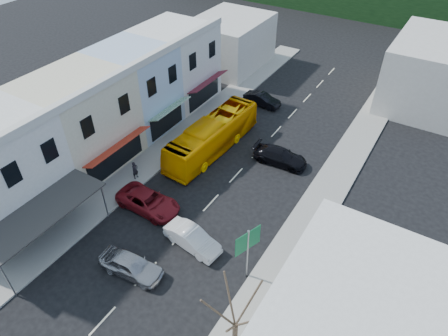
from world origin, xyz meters
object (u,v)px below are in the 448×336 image
car_white (192,239)px  direction_sign (247,255)px  street_tree (235,326)px  car_red (148,202)px  pedestrian_left (135,170)px  traffic_signal (386,69)px  car_silver (131,266)px  bus (212,136)px

car_white → direction_sign: bearing=-86.2°
street_tree → car_red: bearing=149.8°
pedestrian_left → traffic_signal: (13.65, 26.81, 1.71)m
car_silver → street_tree: (8.82, -1.59, 3.12)m
car_red → direction_sign: direction_sign is taller
car_red → direction_sign: size_ratio=1.04×
car_silver → street_tree: bearing=-105.7°
pedestrian_left → bus: bearing=-20.8°
car_white → car_red: same height
pedestrian_left → street_tree: bearing=-116.7°
car_white → street_tree: size_ratio=0.58×
car_silver → traffic_signal: (7.42, 34.30, 2.01)m
pedestrian_left → street_tree: 17.80m
direction_sign → bus: bearing=151.6°
bus → car_white: size_ratio=2.64×
bus → traffic_signal: (10.35, 19.85, 1.16)m
car_silver → direction_sign: direction_sign is taller
car_white → car_red: bearing=83.2°
direction_sign → street_tree: size_ratio=0.58×
pedestrian_left → direction_sign: size_ratio=0.38×
car_red → direction_sign: 9.86m
bus → traffic_signal: size_ratio=2.14×
traffic_signal → pedestrian_left: bearing=81.2°
direction_sign → traffic_signal: 30.60m
car_silver → pedestrian_left: 9.74m
car_silver → car_red: same height
bus → traffic_signal: traffic_signal is taller
bus → car_red: bearing=-87.6°
street_tree → traffic_signal: (-1.40, 35.89, -1.10)m
car_white → car_red: 5.26m
bus → car_white: bearing=-61.5°
pedestrian_left → traffic_signal: size_ratio=0.31×
bus → car_silver: 14.77m
car_silver → car_red: 6.08m
car_silver → pedestrian_left: size_ratio=2.59×
car_red → bus: bearing=0.8°
car_white → direction_sign: (4.52, -0.29, 1.52)m
car_silver → street_tree: 9.49m
pedestrian_left → traffic_signal: traffic_signal is taller
pedestrian_left → street_tree: street_tree is taller
direction_sign → car_red: bearing=-169.4°
car_red → traffic_signal: traffic_signal is taller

